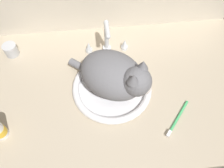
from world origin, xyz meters
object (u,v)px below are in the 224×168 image
sink_basin (112,87)px  faucet (107,41)px  metal_jar (11,50)px  toothbrush (177,119)px  cat (116,76)px

sink_basin → faucet: (-0.00, 21.40, 5.91)cm
metal_jar → toothbrush: 79.99cm
faucet → cat: 23.06cm
faucet → metal_jar: (-44.58, 3.29, -4.38)cm
faucet → metal_jar: 44.91cm
sink_basin → faucet: bearing=90.0°
faucet → cat: bearing=-86.0°
cat → toothbrush: bearing=-35.1°
metal_jar → toothbrush: metal_jar is taller
sink_basin → metal_jar: size_ratio=5.33×
faucet → cat: cat is taller
sink_basin → metal_jar: 50.98cm
metal_jar → faucet: bearing=-4.2°
faucet → toothbrush: 45.50cm
faucet → metal_jar: bearing=175.8°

